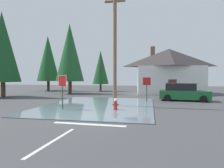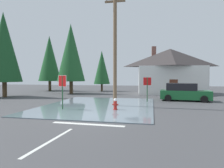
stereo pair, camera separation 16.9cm
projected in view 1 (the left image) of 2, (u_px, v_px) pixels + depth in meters
The scene contains 14 objects.
ground_plane at pixel (87, 116), 11.90m from camera, with size 80.00×80.00×0.10m, color #424244.
flood_puddle at pixel (99, 105), 15.85m from camera, with size 8.53×11.14×0.05m, color slate.
lane_stop_bar at pixel (89, 124), 9.69m from camera, with size 3.71×0.30×0.01m, color silver.
lane_center_stripe at pixel (53, 141), 7.19m from camera, with size 3.35×0.14×0.01m, color silver.
stop_sign_near at pixel (62, 85), 13.83m from camera, with size 0.74×0.34×2.44m.
fire_hydrant at pixel (116, 104), 13.69m from camera, with size 0.42×0.36×0.85m.
utility_pole at pixel (115, 48), 15.40m from camera, with size 1.60×0.28×8.77m.
stop_sign_far at pixel (147, 84), 18.13m from camera, with size 0.75×0.09×2.29m.
house at pixel (169, 70), 27.16m from camera, with size 9.60×6.53×6.63m.
parked_car at pixel (183, 92), 19.15m from camera, with size 4.75×2.38×1.71m.
pine_tree_tall_left at pixel (70, 53), 26.89m from camera, with size 3.82×3.82×9.55m.
pine_tree_mid_left at pixel (2, 47), 22.38m from camera, with size 3.88×3.88×9.70m.
pine_tree_short_left at pixel (101, 67), 31.54m from camera, with size 2.60×2.60×6.50m.
pine_tree_far_center at pixel (48, 58), 32.48m from camera, with size 3.63×3.63×9.07m.
Camera 1 is at (3.74, -11.31, 2.35)m, focal length 31.68 mm.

